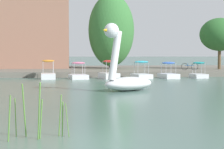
# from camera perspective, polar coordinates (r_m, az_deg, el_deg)

# --- Properties ---
(ground_plane) EXTENTS (474.44, 474.44, 0.00)m
(ground_plane) POSITION_cam_1_polar(r_m,az_deg,el_deg) (10.13, -5.21, -9.43)
(ground_plane) COLOR #47665B
(shore_bank_far) EXTENTS (154.17, 18.63, 0.49)m
(shore_bank_far) POSITION_cam_1_polar(r_m,az_deg,el_deg) (46.40, -5.93, 0.55)
(shore_bank_far) COLOR #6B665B
(shore_bank_far) RESTS_ON ground_plane
(swan_boat) EXTENTS (3.70, 3.32, 3.81)m
(swan_boat) POSITION_cam_1_polar(r_m,az_deg,el_deg) (24.05, 1.85, -0.08)
(swan_boat) COLOR white
(swan_boat) RESTS_ON ground_plane
(pedal_boat_orange) EXTENTS (1.28, 2.32, 1.60)m
(pedal_boat_orange) POSITION_cam_1_polar(r_m,az_deg,el_deg) (35.41, -8.63, 0.15)
(pedal_boat_orange) COLOR white
(pedal_boat_orange) RESTS_ON ground_plane
(pedal_boat_pink) EXTENTS (1.70, 2.33, 1.42)m
(pedal_boat_pink) POSITION_cam_1_polar(r_m,az_deg,el_deg) (35.12, -4.57, 0.09)
(pedal_boat_pink) COLOR white
(pedal_boat_pink) RESTS_ON ground_plane
(pedal_boat_red) EXTENTS (1.71, 2.49, 1.57)m
(pedal_boat_red) POSITION_cam_1_polar(r_m,az_deg,el_deg) (35.35, -0.43, 0.11)
(pedal_boat_red) COLOR white
(pedal_boat_red) RESTS_ON ground_plane
(pedal_boat_cyan) EXTENTS (1.69, 2.31, 1.50)m
(pedal_boat_cyan) POSITION_cam_1_polar(r_m,az_deg,el_deg) (35.80, 4.00, 0.16)
(pedal_boat_cyan) COLOR white
(pedal_boat_cyan) RESTS_ON ground_plane
(pedal_boat_blue) EXTENTS (1.55, 2.37, 1.41)m
(pedal_boat_blue) POSITION_cam_1_polar(r_m,az_deg,el_deg) (36.27, 7.65, 0.17)
(pedal_boat_blue) COLOR white
(pedal_boat_blue) RESTS_ON ground_plane
(pedal_boat_teal) EXTENTS (1.21, 1.91, 1.40)m
(pedal_boat_teal) POSITION_cam_1_polar(r_m,az_deg,el_deg) (37.12, 11.65, 0.18)
(pedal_boat_teal) COLOR white
(pedal_boat_teal) RESTS_ON ground_plane
(tree_willow_overhanging) EXTENTS (5.76, 5.88, 8.01)m
(tree_willow_overhanging) POSITION_cam_1_polar(r_m,az_deg,el_deg) (45.72, -0.10, 5.99)
(tree_willow_overhanging) COLOR #423323
(tree_willow_overhanging) RESTS_ON shore_bank_far
(tree_broadleaf_left) EXTENTS (5.42, 5.42, 5.28)m
(tree_broadleaf_left) POSITION_cam_1_polar(r_m,az_deg,el_deg) (45.00, 14.36, 5.26)
(tree_broadleaf_left) COLOR brown
(tree_broadleaf_left) RESTS_ON shore_bank_far
(bicycle_parked) EXTENTS (1.58, 0.50, 0.68)m
(bicycle_parked) POSITION_cam_1_polar(r_m,az_deg,el_deg) (41.76, 10.45, 1.06)
(bicycle_parked) COLOR black
(bicycle_parked) RESTS_ON shore_bank_far
(reed_clump_foreground) EXTENTS (2.67, 1.04, 1.45)m
(reed_clump_foreground) POSITION_cam_1_polar(r_m,az_deg,el_deg) (10.97, -12.27, -5.36)
(reed_clump_foreground) COLOR #568E38
(reed_clump_foreground) RESTS_ON ground_plane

